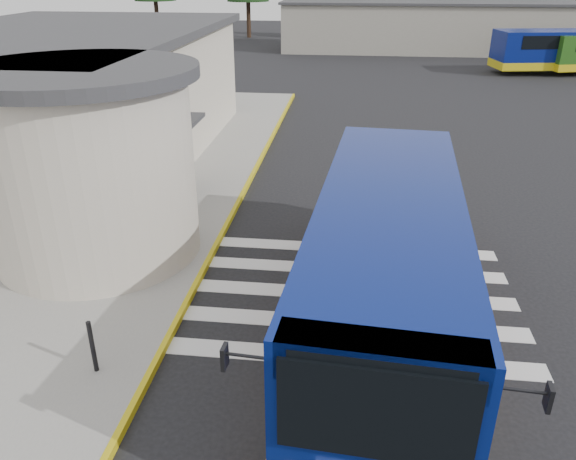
# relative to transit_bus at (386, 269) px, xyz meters

# --- Properties ---
(ground) EXTENTS (140.00, 140.00, 0.00)m
(ground) POSITION_rel_transit_bus_xyz_m (-0.34, 2.06, -1.45)
(ground) COLOR black
(ground) RESTS_ON ground
(sidewalk) EXTENTS (10.00, 34.00, 0.15)m
(sidewalk) POSITION_rel_transit_bus_xyz_m (-9.34, 6.06, -1.38)
(sidewalk) COLOR gray
(sidewalk) RESTS_ON ground
(curb_strip) EXTENTS (0.12, 34.00, 0.16)m
(curb_strip) POSITION_rel_transit_bus_xyz_m (-4.39, 6.06, -1.37)
(curb_strip) COLOR gold
(curb_strip) RESTS_ON ground
(station_building) EXTENTS (12.70, 18.70, 4.80)m
(station_building) POSITION_rel_transit_bus_xyz_m (-11.18, 8.96, 1.12)
(station_building) COLOR beige
(station_building) RESTS_ON ground
(crosswalk) EXTENTS (8.00, 5.35, 0.01)m
(crosswalk) POSITION_rel_transit_bus_xyz_m (-0.84, 1.26, -1.44)
(crosswalk) COLOR silver
(crosswalk) RESTS_ON ground
(depot_building) EXTENTS (26.40, 8.40, 4.20)m
(depot_building) POSITION_rel_transit_bus_xyz_m (5.66, 44.06, 0.66)
(depot_building) COLOR gray
(depot_building) RESTS_ON ground
(transit_bus) EXTENTS (4.08, 10.93, 3.03)m
(transit_bus) POSITION_rel_transit_bus_xyz_m (0.00, 0.00, 0.00)
(transit_bus) COLOR navy
(transit_bus) RESTS_ON ground
(pedestrian_a) EXTENTS (0.62, 0.69, 1.58)m
(pedestrian_a) POSITION_rel_transit_bus_xyz_m (-6.90, 0.48, -0.51)
(pedestrian_a) COLOR black
(pedestrian_a) RESTS_ON sidewalk
(pedestrian_b) EXTENTS (1.04, 1.07, 1.73)m
(pedestrian_b) POSITION_rel_transit_bus_xyz_m (-7.68, 0.60, -0.43)
(pedestrian_b) COLOR black
(pedestrian_b) RESTS_ON sidewalk
(bollard) EXTENTS (0.09, 0.09, 1.09)m
(bollard) POSITION_rel_transit_bus_xyz_m (-5.39, -2.23, -0.76)
(bollard) COLOR black
(bollard) RESTS_ON sidewalk
(far_bus_a) EXTENTS (10.14, 4.39, 2.53)m
(far_bus_a) POSITION_rel_transit_bus_xyz_m (13.82, 33.10, 0.20)
(far_bus_a) COLOR #08145F
(far_bus_a) RESTS_ON ground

